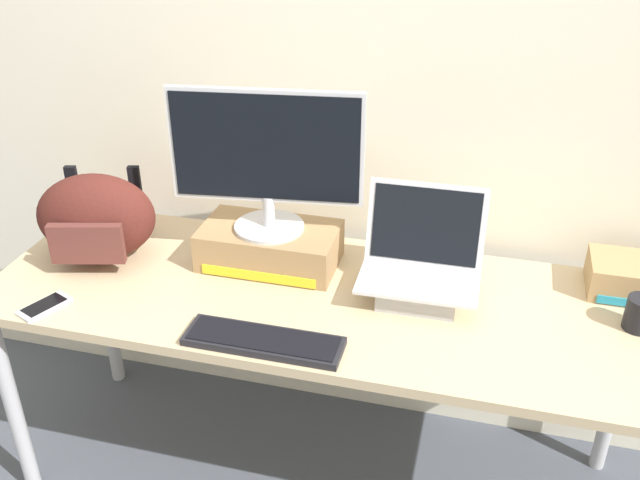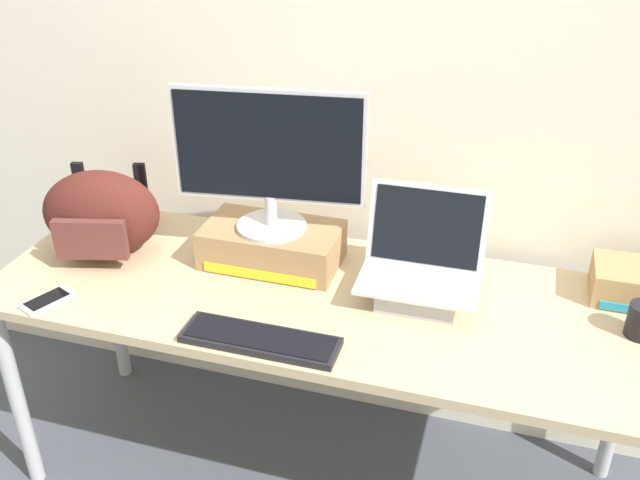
{
  "view_description": "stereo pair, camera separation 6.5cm",
  "coord_description": "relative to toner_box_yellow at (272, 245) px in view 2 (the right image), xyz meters",
  "views": [
    {
      "loc": [
        0.44,
        -1.68,
        1.9
      ],
      "look_at": [
        0.0,
        0.0,
        0.93
      ],
      "focal_mm": 39.72,
      "sensor_mm": 36.0,
      "label": 1
    },
    {
      "loc": [
        0.5,
        -1.67,
        1.9
      ],
      "look_at": [
        0.0,
        0.0,
        0.93
      ],
      "focal_mm": 39.72,
      "sensor_mm": 36.0,
      "label": 2
    }
  ],
  "objects": [
    {
      "name": "messenger_backpack",
      "position": [
        -0.53,
        -0.1,
        0.08
      ],
      "size": [
        0.41,
        0.31,
        0.28
      ],
      "rotation": [
        0.0,
        0.0,
        0.25
      ],
      "color": "#4C1E19",
      "rests_on": "desk"
    },
    {
      "name": "cell_phone",
      "position": [
        -0.55,
        -0.4,
        -0.06
      ],
      "size": [
        0.12,
        0.16,
        0.01
      ],
      "rotation": [
        0.0,
        0.0,
        -0.4
      ],
      "color": "silver",
      "rests_on": "desk"
    },
    {
      "name": "external_keyboard",
      "position": [
        0.11,
        -0.4,
        -0.05
      ],
      "size": [
        0.42,
        0.13,
        0.02
      ],
      "rotation": [
        0.0,
        0.0,
        -0.0
      ],
      "color": "black",
      "rests_on": "desk"
    },
    {
      "name": "desktop_monitor",
      "position": [
        0.0,
        -0.0,
        0.29
      ],
      "size": [
        0.57,
        0.21,
        0.44
      ],
      "rotation": [
        0.0,
        0.0,
        0.13
      ],
      "color": "silver",
      "rests_on": "toner_box_yellow"
    },
    {
      "name": "toner_box_yellow",
      "position": [
        0.0,
        0.0,
        0.0
      ],
      "size": [
        0.42,
        0.24,
        0.12
      ],
      "color": "#9E7A51",
      "rests_on": "desk"
    },
    {
      "name": "desk",
      "position": [
        0.2,
        -0.13,
        -0.13
      ],
      "size": [
        1.97,
        0.7,
        0.75
      ],
      "color": "tan",
      "rests_on": "ground"
    },
    {
      "name": "back_wall",
      "position": [
        0.2,
        0.32,
        0.49
      ],
      "size": [
        7.0,
        0.1,
        2.6
      ],
      "primitive_type": "cube",
      "color": "silver",
      "rests_on": "ground"
    },
    {
      "name": "plush_toy",
      "position": [
        -0.53,
        0.13,
        -0.01
      ],
      "size": [
        0.09,
        0.09,
        0.09
      ],
      "color": "#CC7099",
      "rests_on": "desk"
    },
    {
      "name": "ground_plane",
      "position": [
        0.2,
        -0.13,
        -0.81
      ],
      "size": [
        20.0,
        20.0,
        0.0
      ],
      "primitive_type": "plane",
      "color": "#474C56"
    },
    {
      "name": "open_laptop",
      "position": [
        0.48,
        -0.07,
        0.0
      ],
      "size": [
        0.34,
        0.26,
        0.31
      ],
      "rotation": [
        0.0,
        0.0,
        0.01
      ],
      "color": "#ADADB2",
      "rests_on": "desk"
    }
  ]
}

